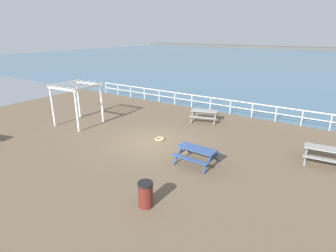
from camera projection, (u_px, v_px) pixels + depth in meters
The scene contains 10 objects.
ground_plane at pixel (150, 144), 15.23m from camera, with size 30.00×24.00×0.20m, color brown.
sea_band at pixel (303, 61), 56.61m from camera, with size 142.00×90.00×0.01m, color #476B84.
distant_shoreline at pixel (324, 50), 90.37m from camera, with size 142.00×6.00×1.80m, color #4C4C47.
seaward_railing at pixel (210, 101), 21.04m from camera, with size 23.07×0.07×1.08m.
picnic_table_near_right at pixel (204, 113), 18.57m from camera, with size 2.15×1.95×0.80m.
picnic_table_mid_centre at pixel (197, 152), 12.58m from camera, with size 1.86×1.61×0.80m.
picnic_table_far_left at pixel (325, 152), 12.58m from camera, with size 1.94×1.70×0.80m.
lattice_pergola at pixel (77, 94), 17.64m from camera, with size 2.61×2.73×2.70m.
litter_bin at pixel (146, 194), 9.49m from camera, with size 0.55×0.55×0.95m.
rope_coil at pixel (160, 139), 15.50m from camera, with size 0.55×0.55×0.11m, color tan.
Camera 1 is at (8.63, -11.13, 5.87)m, focal length 28.91 mm.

